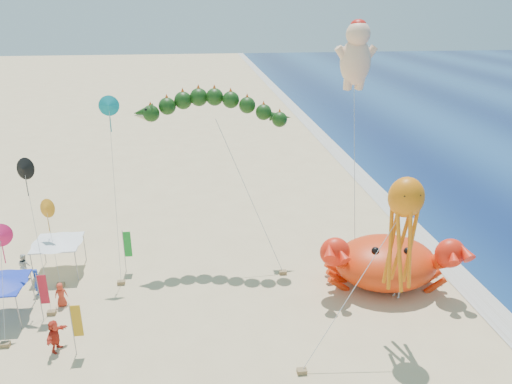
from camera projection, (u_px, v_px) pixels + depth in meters
ground at (290, 295)px, 32.28m from camera, size 320.00×320.00×0.00m
foam_strip at (465, 283)px, 33.67m from camera, size 320.00×320.00×0.00m
crab_inflatable at (386, 261)px, 32.89m from camera, size 9.11×6.50×3.99m
dragon_kite at (213, 112)px, 33.75m from camera, size 10.45×4.77×11.93m
cherub_kite at (356, 53)px, 36.38m from camera, size 2.29×6.81×16.62m
octopus_kite at (403, 225)px, 25.90m from camera, size 6.83×3.41×9.55m
canopy_white at (57, 240)px, 34.27m from camera, size 3.39×3.39×2.71m
feather_flags at (56, 277)px, 30.52m from camera, size 10.11×8.75×3.20m
beachgoers at (87, 298)px, 30.30m from camera, size 25.33×9.65×1.88m
small_kites at (31, 189)px, 30.52m from camera, size 10.64×9.69×12.25m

